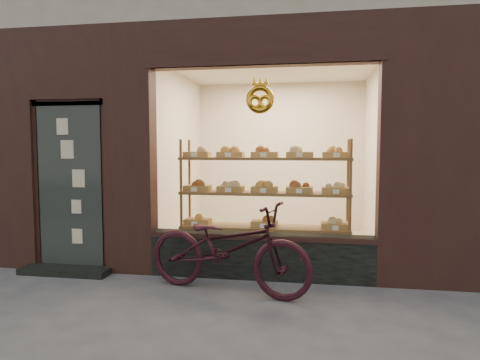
# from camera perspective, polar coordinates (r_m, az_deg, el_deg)

# --- Properties ---
(ground) EXTENTS (90.00, 90.00, 0.00)m
(ground) POSITION_cam_1_polar(r_m,az_deg,el_deg) (3.53, -9.68, -22.57)
(ground) COLOR #43424A
(display_shelf) EXTENTS (2.20, 0.45, 1.70)m
(display_shelf) POSITION_cam_1_polar(r_m,az_deg,el_deg) (5.59, 3.30, -2.85)
(display_shelf) COLOR brown
(display_shelf) RESTS_ON ground
(bicycle) EXTENTS (2.02, 1.10, 1.01)m
(bicycle) POSITION_cam_1_polar(r_m,az_deg,el_deg) (4.73, -1.64, -8.96)
(bicycle) COLOR black
(bicycle) RESTS_ON ground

